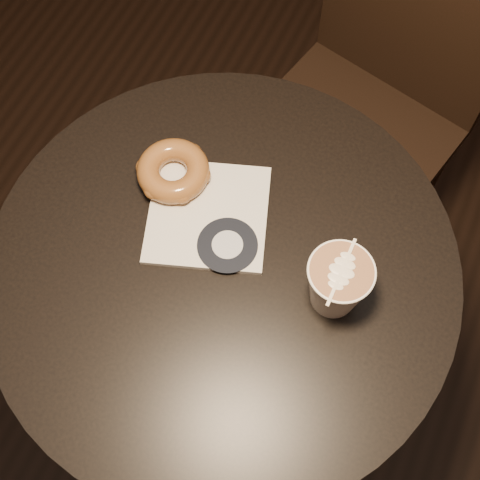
# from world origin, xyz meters

# --- Properties ---
(cafe_table) EXTENTS (0.70, 0.70, 0.75)m
(cafe_table) POSITION_xyz_m (0.00, 0.00, 0.55)
(cafe_table) COLOR black
(cafe_table) RESTS_ON ground
(chair) EXTENTS (0.48, 0.48, 1.00)m
(chair) POSITION_xyz_m (0.08, 0.58, 0.56)
(chair) COLOR black
(chair) RESTS_ON ground
(pastry_bag) EXTENTS (0.23, 0.23, 0.01)m
(pastry_bag) POSITION_xyz_m (-0.05, 0.06, 0.75)
(pastry_bag) COLOR silver
(pastry_bag) RESTS_ON cafe_table
(doughnut) EXTENTS (0.11, 0.11, 0.04)m
(doughnut) POSITION_xyz_m (-0.13, 0.10, 0.78)
(doughnut) COLOR brown
(doughnut) RESTS_ON pastry_bag
(latte_cup) EXTENTS (0.09, 0.09, 0.10)m
(latte_cup) POSITION_xyz_m (0.17, 0.02, 0.80)
(latte_cup) COLOR white
(latte_cup) RESTS_ON cafe_table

